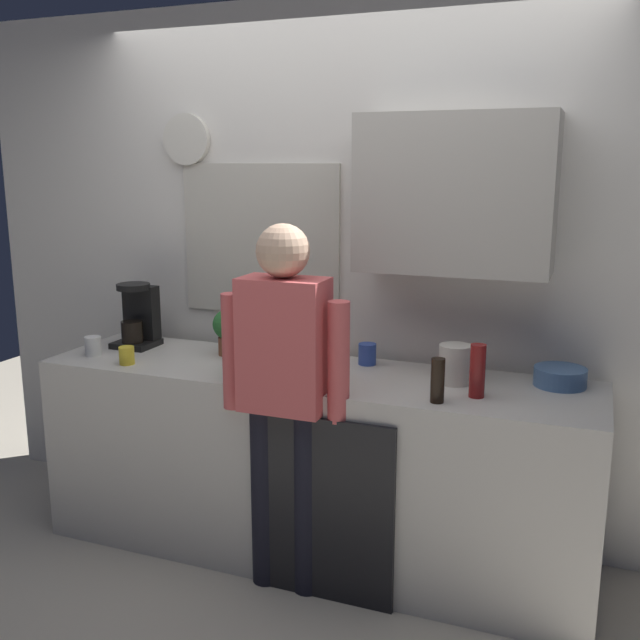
{
  "coord_description": "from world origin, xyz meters",
  "views": [
    {
      "loc": [
        1.19,
        -2.63,
        1.83
      ],
      "look_at": [
        0.06,
        0.25,
        1.16
      ],
      "focal_mm": 40.49,
      "sensor_mm": 36.0,
      "label": 1
    }
  ],
  "objects": [
    {
      "name": "ground_plane",
      "position": [
        0.0,
        0.0,
        0.0
      ],
      "size": [
        8.0,
        8.0,
        0.0
      ],
      "primitive_type": "plane",
      "color": "beige"
    },
    {
      "name": "kitchen_counter",
      "position": [
        0.0,
        0.3,
        0.45
      ],
      "size": [
        2.56,
        0.64,
        0.9
      ],
      "primitive_type": "cube",
      "color": "beige",
      "rests_on": "ground_plane"
    },
    {
      "name": "dishwasher_panel",
      "position": [
        0.22,
        -0.03,
        0.41
      ],
      "size": [
        0.56,
        0.02,
        0.81
      ],
      "primitive_type": "cube",
      "color": "black",
      "rests_on": "ground_plane"
    },
    {
      "name": "back_wall_assembly",
      "position": [
        0.07,
        0.7,
        1.36
      ],
      "size": [
        4.16,
        0.42,
        2.6
      ],
      "color": "white",
      "rests_on": "ground_plane"
    },
    {
      "name": "coffee_maker",
      "position": [
        -1.02,
        0.42,
        1.05
      ],
      "size": [
        0.2,
        0.2,
        0.33
      ],
      "color": "black",
      "rests_on": "kitchen_counter"
    },
    {
      "name": "bottle_amber_beer",
      "position": [
        -0.08,
        0.27,
        1.02
      ],
      "size": [
        0.06,
        0.06,
        0.23
      ],
      "primitive_type": "cylinder",
      "color": "brown",
      "rests_on": "kitchen_counter"
    },
    {
      "name": "bottle_red_vinegar",
      "position": [
        0.76,
        0.21,
        1.01
      ],
      "size": [
        0.06,
        0.06,
        0.22
      ],
      "primitive_type": "cylinder",
      "color": "maroon",
      "rests_on": "kitchen_counter"
    },
    {
      "name": "bottle_green_wine",
      "position": [
        -0.27,
        0.15,
        1.05
      ],
      "size": [
        0.07,
        0.07,
        0.3
      ],
      "primitive_type": "cylinder",
      "color": "#195923",
      "rests_on": "kitchen_counter"
    },
    {
      "name": "bottle_dark_sauce",
      "position": [
        0.63,
        0.08,
        0.99
      ],
      "size": [
        0.06,
        0.06,
        0.18
      ],
      "primitive_type": "cylinder",
      "color": "black",
      "rests_on": "kitchen_counter"
    },
    {
      "name": "cup_white_mug",
      "position": [
        -1.11,
        0.17,
        0.95
      ],
      "size": [
        0.08,
        0.08,
        0.09
      ],
      "primitive_type": "cylinder",
      "color": "white",
      "rests_on": "kitchen_counter"
    },
    {
      "name": "cup_blue_mug",
      "position": [
        0.2,
        0.51,
        0.95
      ],
      "size": [
        0.08,
        0.08,
        0.1
      ],
      "primitive_type": "cylinder",
      "color": "#3351B2",
      "rests_on": "kitchen_counter"
    },
    {
      "name": "cup_yellow_cup",
      "position": [
        -0.86,
        0.1,
        0.95
      ],
      "size": [
        0.07,
        0.07,
        0.08
      ],
      "primitive_type": "cylinder",
      "color": "yellow",
      "rests_on": "kitchen_counter"
    },
    {
      "name": "mixing_bowl",
      "position": [
        1.07,
        0.49,
        0.94
      ],
      "size": [
        0.22,
        0.22,
        0.08
      ],
      "primitive_type": "cylinder",
      "color": "#4C72A5",
      "rests_on": "kitchen_counter"
    },
    {
      "name": "potted_plant",
      "position": [
        -0.49,
        0.43,
        1.04
      ],
      "size": [
        0.15,
        0.15,
        0.23
      ],
      "color": "#9E5638",
      "rests_on": "kitchen_counter"
    },
    {
      "name": "dish_soap",
      "position": [
        -0.17,
        0.07,
        0.98
      ],
      "size": [
        0.06,
        0.06,
        0.18
      ],
      "color": "green",
      "rests_on": "kitchen_counter"
    },
    {
      "name": "storage_canister",
      "position": [
        0.64,
        0.36,
        0.99
      ],
      "size": [
        0.14,
        0.14,
        0.17
      ],
      "primitive_type": "cylinder",
      "color": "silver",
      "rests_on": "kitchen_counter"
    },
    {
      "name": "person_at_sink",
      "position": [
        0.0,
        0.0,
        0.95
      ],
      "size": [
        0.57,
        0.22,
        1.6
      ],
      "rotation": [
        0.0,
        0.0,
        0.11
      ],
      "color": "black",
      "rests_on": "ground_plane"
    }
  ]
}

